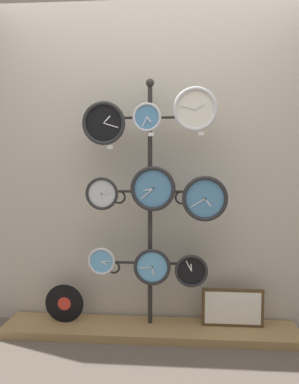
{
  "coord_description": "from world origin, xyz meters",
  "views": [
    {
      "loc": [
        0.21,
        -2.34,
        1.3
      ],
      "look_at": [
        0.0,
        0.36,
        1.07
      ],
      "focal_mm": 35.0,
      "sensor_mm": 36.0,
      "label": 1
    }
  ],
  "objects_px": {
    "clock_bottom_left": "(102,261)",
    "picture_frame": "(233,308)",
    "clock_middle_left": "(102,194)",
    "clock_bottom_center": "(152,267)",
    "clock_top_left": "(104,123)",
    "clock_middle_right": "(205,199)",
    "clock_middle_center": "(153,189)",
    "vinyl_record": "(64,304)",
    "clock_top_center": "(147,117)",
    "display_stand": "(150,251)",
    "clock_top_right": "(195,109)",
    "clock_bottom_right": "(191,271)"
  },
  "relations": [
    {
      "from": "display_stand",
      "to": "clock_top_left",
      "type": "height_order",
      "value": "display_stand"
    },
    {
      "from": "display_stand",
      "to": "clock_middle_left",
      "type": "xyz_separation_m",
      "value": [
        -0.34,
        -0.09,
        0.44
      ]
    },
    {
      "from": "clock_top_right",
      "to": "clock_bottom_center",
      "type": "xyz_separation_m",
      "value": [
        -0.3,
        0.0,
        -1.13
      ]
    },
    {
      "from": "clock_bottom_center",
      "to": "clock_bottom_left",
      "type": "bearing_deg",
      "value": 177.79
    },
    {
      "from": "clock_bottom_center",
      "to": "clock_bottom_right",
      "type": "xyz_separation_m",
      "value": [
        0.29,
        0.01,
        -0.03
      ]
    },
    {
      "from": "clock_top_left",
      "to": "clock_middle_center",
      "type": "height_order",
      "value": "clock_top_left"
    },
    {
      "from": "clock_middle_right",
      "to": "clock_top_center",
      "type": "bearing_deg",
      "value": 176.8
    },
    {
      "from": "clock_top_center",
      "to": "clock_bottom_center",
      "type": "distance_m",
      "value": 1.08
    },
    {
      "from": "clock_middle_right",
      "to": "clock_bottom_left",
      "type": "height_order",
      "value": "clock_middle_right"
    },
    {
      "from": "vinyl_record",
      "to": "clock_bottom_center",
      "type": "bearing_deg",
      "value": -3.94
    },
    {
      "from": "clock_middle_right",
      "to": "clock_bottom_center",
      "type": "height_order",
      "value": "clock_middle_right"
    },
    {
      "from": "clock_top_center",
      "to": "clock_top_right",
      "type": "distance_m",
      "value": 0.34
    },
    {
      "from": "clock_middle_center",
      "to": "clock_middle_right",
      "type": "distance_m",
      "value": 0.38
    },
    {
      "from": "display_stand",
      "to": "picture_frame",
      "type": "xyz_separation_m",
      "value": [
        0.62,
        -0.02,
        -0.41
      ]
    },
    {
      "from": "clock_middle_right",
      "to": "picture_frame",
      "type": "distance_m",
      "value": 0.86
    },
    {
      "from": "clock_bottom_left",
      "to": "clock_middle_left",
      "type": "bearing_deg",
      "value": -51.67
    },
    {
      "from": "clock_top_left",
      "to": "clock_middle_left",
      "type": "distance_m",
      "value": 0.5
    },
    {
      "from": "clock_top_left",
      "to": "picture_frame",
      "type": "relative_size",
      "value": 0.68
    },
    {
      "from": "clock_top_right",
      "to": "clock_bottom_center",
      "type": "distance_m",
      "value": 1.17
    },
    {
      "from": "clock_bottom_left",
      "to": "clock_bottom_right",
      "type": "distance_m",
      "value": 0.66
    },
    {
      "from": "clock_middle_center",
      "to": "clock_bottom_center",
      "type": "distance_m",
      "value": 0.57
    },
    {
      "from": "clock_top_left",
      "to": "picture_frame",
      "type": "distance_m",
      "value": 1.65
    },
    {
      "from": "clock_middle_left",
      "to": "clock_bottom_left",
      "type": "xyz_separation_m",
      "value": [
        -0.01,
        0.01,
        -0.5
      ]
    },
    {
      "from": "clock_middle_center",
      "to": "display_stand",
      "type": "bearing_deg",
      "value": 107.29
    },
    {
      "from": "clock_bottom_left",
      "to": "clock_top_right",
      "type": "bearing_deg",
      "value": -1.57
    },
    {
      "from": "clock_top_left",
      "to": "clock_middle_center",
      "type": "relative_size",
      "value": 0.96
    },
    {
      "from": "clock_bottom_left",
      "to": "picture_frame",
      "type": "relative_size",
      "value": 0.45
    },
    {
      "from": "clock_middle_center",
      "to": "clock_middle_right",
      "type": "relative_size",
      "value": 1.0
    },
    {
      "from": "clock_top_left",
      "to": "clock_bottom_left",
      "type": "xyz_separation_m",
      "value": [
        -0.03,
        0.01,
        -1.01
      ]
    },
    {
      "from": "clock_bottom_left",
      "to": "picture_frame",
      "type": "xyz_separation_m",
      "value": [
        0.97,
        0.06,
        -0.35
      ]
    },
    {
      "from": "clock_middle_left",
      "to": "clock_middle_right",
      "type": "height_order",
      "value": "clock_middle_right"
    },
    {
      "from": "clock_top_left",
      "to": "clock_middle_right",
      "type": "relative_size",
      "value": 0.96
    },
    {
      "from": "clock_middle_right",
      "to": "clock_middle_center",
      "type": "bearing_deg",
      "value": 177.56
    },
    {
      "from": "clock_middle_right",
      "to": "clock_bottom_right",
      "type": "height_order",
      "value": "clock_middle_right"
    },
    {
      "from": "clock_middle_right",
      "to": "clock_bottom_left",
      "type": "distance_m",
      "value": 0.89
    },
    {
      "from": "picture_frame",
      "to": "display_stand",
      "type": "bearing_deg",
      "value": 178.44
    },
    {
      "from": "clock_middle_left",
      "to": "clock_middle_center",
      "type": "bearing_deg",
      "value": 0.52
    },
    {
      "from": "clock_top_right",
      "to": "clock_bottom_left",
      "type": "height_order",
      "value": "clock_top_right"
    },
    {
      "from": "clock_top_right",
      "to": "picture_frame",
      "type": "bearing_deg",
      "value": 15.43
    },
    {
      "from": "clock_top_center",
      "to": "clock_bottom_left",
      "type": "distance_m",
      "value": 1.1
    },
    {
      "from": "display_stand",
      "to": "clock_middle_right",
      "type": "bearing_deg",
      "value": -14.92
    },
    {
      "from": "display_stand",
      "to": "clock_top_left",
      "type": "distance_m",
      "value": 1.0
    },
    {
      "from": "clock_middle_center",
      "to": "clock_bottom_center",
      "type": "height_order",
      "value": "clock_middle_center"
    },
    {
      "from": "clock_top_left",
      "to": "clock_top_center",
      "type": "relative_size",
      "value": 1.51
    },
    {
      "from": "display_stand",
      "to": "clock_middle_center",
      "type": "distance_m",
      "value": 0.49
    },
    {
      "from": "clock_top_right",
      "to": "clock_bottom_center",
      "type": "relative_size",
      "value": 1.15
    },
    {
      "from": "clock_middle_left",
      "to": "vinyl_record",
      "type": "bearing_deg",
      "value": 171.56
    },
    {
      "from": "clock_bottom_center",
      "to": "clock_bottom_right",
      "type": "bearing_deg",
      "value": 2.39
    },
    {
      "from": "clock_middle_left",
      "to": "clock_bottom_right",
      "type": "xyz_separation_m",
      "value": [
        0.65,
        0.01,
        -0.56
      ]
    },
    {
      "from": "clock_middle_left",
      "to": "clock_bottom_center",
      "type": "distance_m",
      "value": 0.65
    }
  ]
}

